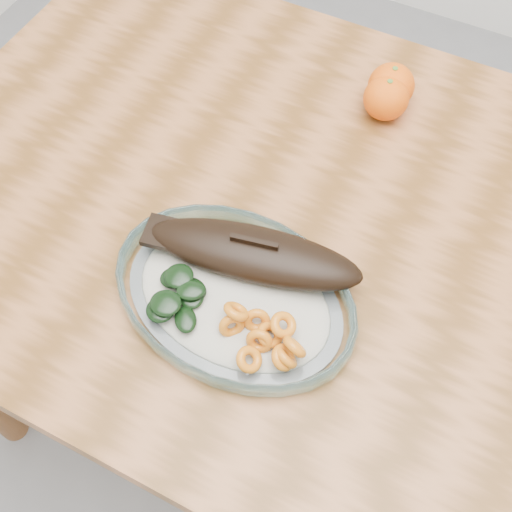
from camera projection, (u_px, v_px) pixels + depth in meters
name	position (u px, v px, depth m)	size (l,w,h in m)	color
ground	(290.00, 403.00, 1.51)	(3.00, 3.00, 0.00)	slate
dining_table	(311.00, 258.00, 0.95)	(1.20, 0.80, 0.75)	brown
plated_meal	(235.00, 291.00, 0.79)	(0.61, 0.61, 0.08)	white
orange_left	(391.00, 86.00, 0.96)	(0.07, 0.07, 0.07)	#ED3F04
orange_right	(386.00, 98.00, 0.94)	(0.07, 0.07, 0.07)	#ED3F04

